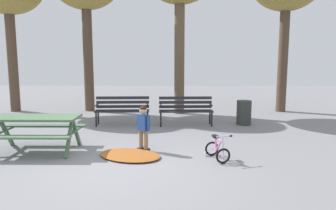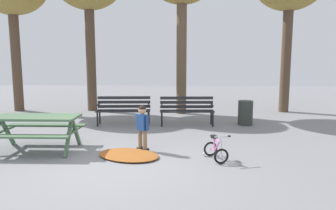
{
  "view_description": "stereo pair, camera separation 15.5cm",
  "coord_description": "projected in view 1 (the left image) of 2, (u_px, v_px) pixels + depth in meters",
  "views": [
    {
      "loc": [
        1.03,
        -5.71,
        1.99
      ],
      "look_at": [
        0.95,
        2.15,
        0.85
      ],
      "focal_mm": 34.38,
      "sensor_mm": 36.0,
      "label": 1
    },
    {
      "loc": [
        1.18,
        -5.7,
        1.99
      ],
      "look_at": [
        0.95,
        2.15,
        0.85
      ],
      "focal_mm": 34.38,
      "sensor_mm": 36.0,
      "label": 2
    }
  ],
  "objects": [
    {
      "name": "trash_bin",
      "position": [
        244.0,
        113.0,
        9.72
      ],
      "size": [
        0.44,
        0.44,
        0.73
      ],
      "primitive_type": "cylinder",
      "color": "#2D332D",
      "rests_on": "ground"
    },
    {
      "name": "ground",
      "position": [
        116.0,
        167.0,
        5.94
      ],
      "size": [
        36.0,
        36.0,
        0.0
      ],
      "primitive_type": "plane",
      "color": "gray"
    },
    {
      "name": "park_bench_far_left",
      "position": [
        122.0,
        108.0,
        9.66
      ],
      "size": [
        1.62,
        0.54,
        0.85
      ],
      "color": "#232328",
      "rests_on": "ground"
    },
    {
      "name": "park_bench_left",
      "position": [
        186.0,
        108.0,
        9.63
      ],
      "size": [
        1.62,
        0.52,
        0.85
      ],
      "color": "#232328",
      "rests_on": "ground"
    },
    {
      "name": "leaf_pile",
      "position": [
        130.0,
        155.0,
        6.57
      ],
      "size": [
        1.56,
        1.36,
        0.07
      ],
      "primitive_type": "ellipsoid",
      "rotation": [
        0.0,
        0.0,
        2.74
      ],
      "color": "#9E5623",
      "rests_on": "ground"
    },
    {
      "name": "picnic_table",
      "position": [
        36.0,
        124.0,
        6.87
      ],
      "size": [
        1.8,
        1.34,
        0.79
      ],
      "color": "#4C6B4C",
      "rests_on": "ground"
    },
    {
      "name": "kids_bicycle",
      "position": [
        217.0,
        150.0,
        6.36
      ],
      "size": [
        0.49,
        0.62,
        0.54
      ],
      "color": "black",
      "rests_on": "ground"
    },
    {
      "name": "child_standing",
      "position": [
        143.0,
        125.0,
        6.9
      ],
      "size": [
        0.3,
        0.29,
        1.0
      ],
      "color": "#7F664C",
      "rests_on": "ground"
    }
  ]
}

